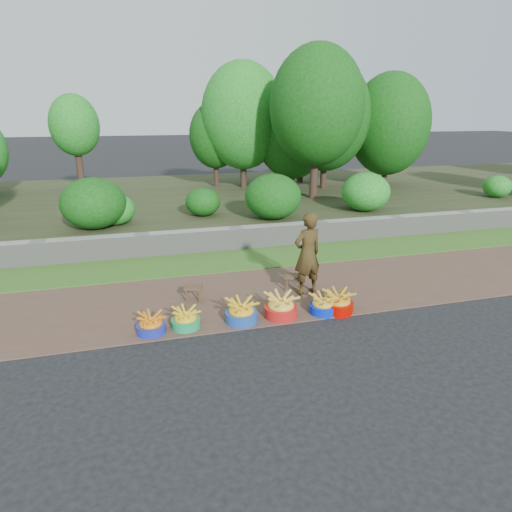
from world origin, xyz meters
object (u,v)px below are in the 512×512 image
object	(u,v)px
basin_a	(151,325)
stool_left	(193,289)
basin_d	(281,307)
stool_right	(294,278)
basin_b	(186,320)
vendor_woman	(307,254)
basin_e	(323,305)
basin_f	(338,303)
basin_c	(241,312)

from	to	relation	value
basin_a	stool_left	size ratio (longest dim) A/B	1.24
basin_d	stool_right	distance (m)	1.14
basin_b	basin_d	size ratio (longest dim) A/B	0.82
basin_b	basin_d	bearing A→B (deg)	-0.99
vendor_woman	stool_left	bearing A→B (deg)	-19.13
basin_a	vendor_woman	world-z (taller)	vendor_woman
basin_e	vendor_woman	world-z (taller)	vendor_woman
basin_e	basin_d	bearing A→B (deg)	175.84
vendor_woman	basin_a	bearing A→B (deg)	2.68
basin_b	stool_right	world-z (taller)	basin_b
basin_b	basin_d	xyz separation A→B (m)	(1.56, -0.03, 0.03)
basin_e	basin_f	bearing A→B (deg)	-2.66
basin_c	basin_f	xyz separation A→B (m)	(1.67, -0.06, -0.00)
basin_c	vendor_woman	world-z (taller)	vendor_woman
basin_c	stool_right	distance (m)	1.60
basin_d	basin_e	world-z (taller)	basin_d
basin_f	basin_b	bearing A→B (deg)	177.93
basin_b	basin_c	distance (m)	0.89
basin_a	vendor_woman	distance (m)	3.02
basin_c	vendor_woman	xyz separation A→B (m)	(1.42, 0.79, 0.62)
basin_b	stool_right	size ratio (longest dim) A/B	1.09
basin_b	vendor_woman	distance (m)	2.52
basin_d	stool_left	distance (m)	1.65
basin_f	basin_d	bearing A→B (deg)	176.25
basin_f	stool_right	size ratio (longest dim) A/B	1.24
basin_d	basin_a	bearing A→B (deg)	-179.68
basin_d	basin_e	size ratio (longest dim) A/B	1.21
basin_a	basin_d	size ratio (longest dim) A/B	0.81
basin_a	stool_right	bearing A→B (deg)	20.32
basin_a	basin_c	world-z (taller)	basin_c
basin_a	basin_f	xyz separation A→B (m)	(3.09, -0.05, 0.02)
basin_b	basin_e	distance (m)	2.29
basin_a	stool_right	size ratio (longest dim) A/B	1.08
stool_right	stool_left	bearing A→B (deg)	179.13
basin_b	basin_f	distance (m)	2.56
stool_left	stool_right	world-z (taller)	stool_right
stool_left	vendor_woman	size ratio (longest dim) A/B	0.23
basin_e	stool_right	distance (m)	1.05
basin_e	vendor_woman	distance (m)	1.05
basin_f	basin_e	bearing A→B (deg)	177.34
basin_e	vendor_woman	bearing A→B (deg)	88.04
basin_e	stool_left	size ratio (longest dim) A/B	1.26
stool_left	stool_right	bearing A→B (deg)	-0.87
stool_right	basin_e	bearing A→B (deg)	-82.18
basin_a	basin_b	world-z (taller)	basin_b
basin_b	basin_e	world-z (taller)	basin_e
basin_c	basin_f	world-z (taller)	basin_c
basin_d	stool_right	xyz separation A→B (m)	(0.58, 0.98, 0.08)
basin_a	basin_b	distance (m)	0.53
vendor_woman	basin_c	bearing A→B (deg)	16.04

